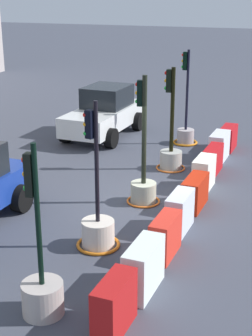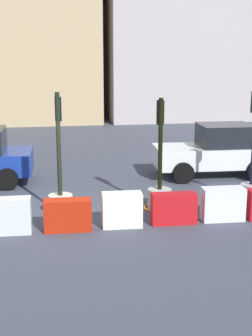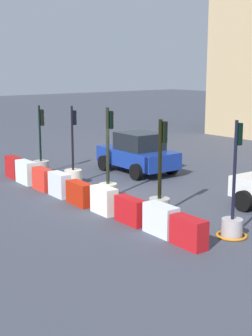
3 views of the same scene
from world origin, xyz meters
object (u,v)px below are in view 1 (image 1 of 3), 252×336
at_px(traffic_light_3, 171,151).
at_px(construction_barrier_1, 144,268).
at_px(construction_barrier_3, 180,212).
at_px(construction_barrier_4, 195,193).
at_px(construction_barrier_8, 228,138).
at_px(construction_barrier_5, 204,173).
at_px(construction_barrier_7, 219,146).
at_px(construction_barrier_0, 114,306).
at_px(traffic_light_0, 42,288).
at_px(traffic_light_1, 98,228).
at_px(construction_barrier_6, 213,160).
at_px(car_white_van, 104,112).
at_px(construction_barrier_2, 165,237).
at_px(traffic_light_4, 185,130).
at_px(traffic_light_2, 143,182).

distance_m(traffic_light_3, construction_barrier_1, 6.67).
height_order(construction_barrier_3, construction_barrier_4, construction_barrier_3).
bearing_deg(construction_barrier_8, construction_barrier_4, -179.44).
xyz_separation_m(traffic_light_3, construction_barrier_4, (-2.57, -1.34, -0.16)).
height_order(construction_barrier_5, construction_barrier_7, construction_barrier_5).
relative_size(construction_barrier_0, construction_barrier_3, 1.00).
relative_size(traffic_light_0, traffic_light_3, 0.98).
bearing_deg(traffic_light_3, construction_barrier_7, -40.85).
relative_size(traffic_light_1, construction_barrier_6, 2.73).
bearing_deg(car_white_van, construction_barrier_2, -149.76).
distance_m(traffic_light_4, construction_barrier_4, 5.54).
bearing_deg(construction_barrier_1, traffic_light_2, 18.51).
distance_m(construction_barrier_2, construction_barrier_3, 1.22).
relative_size(traffic_light_0, car_white_van, 0.73).
bearing_deg(traffic_light_3, traffic_light_0, 179.73).
height_order(construction_barrier_8, car_white_van, car_white_van).
height_order(construction_barrier_3, car_white_van, car_white_van).
bearing_deg(construction_barrier_4, construction_barrier_0, 179.06).
distance_m(construction_barrier_1, construction_barrier_7, 7.93).
xyz_separation_m(traffic_light_4, construction_barrier_0, (-10.53, -1.48, -0.04)).
relative_size(construction_barrier_5, construction_barrier_8, 0.93).
relative_size(construction_barrier_6, construction_barrier_7, 1.04).
height_order(traffic_light_3, construction_barrier_1, traffic_light_3).
bearing_deg(construction_barrier_1, construction_barrier_5, 0.55).
bearing_deg(construction_barrier_0, construction_barrier_8, -0.19).
relative_size(construction_barrier_6, car_white_van, 0.28).
relative_size(traffic_light_1, construction_barrier_5, 3.14).
distance_m(traffic_light_3, construction_barrier_4, 2.90).
height_order(traffic_light_4, construction_barrier_8, traffic_light_4).
relative_size(traffic_light_3, construction_barrier_5, 3.06).
height_order(construction_barrier_0, construction_barrier_6, construction_barrier_0).
bearing_deg(construction_barrier_6, traffic_light_0, 170.66).
relative_size(construction_barrier_3, construction_barrier_5, 1.03).
bearing_deg(construction_barrier_0, traffic_light_2, 13.45).
relative_size(construction_barrier_1, construction_barrier_2, 1.09).
bearing_deg(traffic_light_1, construction_barrier_8, -10.11).
bearing_deg(construction_barrier_5, construction_barrier_2, -179.18).
relative_size(traffic_light_2, construction_barrier_6, 2.83).
bearing_deg(traffic_light_2, construction_barrier_5, -39.94).
bearing_deg(construction_barrier_4, traffic_light_3, 27.45).
bearing_deg(traffic_light_2, car_white_van, 31.36).
xyz_separation_m(traffic_light_2, traffic_light_4, (5.45, 0.27, -0.06)).
height_order(construction_barrier_3, construction_barrier_8, construction_barrier_3).
height_order(traffic_light_0, construction_barrier_2, traffic_light_0).
bearing_deg(construction_barrier_3, construction_barrier_1, -179.69).
relative_size(construction_barrier_1, car_white_van, 0.28).
bearing_deg(construction_barrier_6, construction_barrier_0, 179.96).
distance_m(construction_barrier_1, construction_barrier_4, 3.97).
bearing_deg(car_white_van, traffic_light_2, -148.64).
height_order(traffic_light_4, construction_barrier_5, traffic_light_4).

